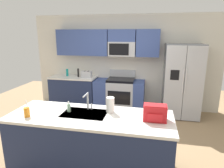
% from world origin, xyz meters
% --- Properties ---
extents(ground_plane, '(9.00, 9.00, 0.00)m').
position_xyz_m(ground_plane, '(0.00, 0.00, 0.00)').
color(ground_plane, '#997A56').
rests_on(ground_plane, ground).
extents(kitchen_wall_unit, '(5.20, 0.43, 2.60)m').
position_xyz_m(kitchen_wall_unit, '(-0.14, 2.08, 1.47)').
color(kitchen_wall_unit, silver).
rests_on(kitchen_wall_unit, ground).
extents(back_counter, '(1.31, 0.63, 0.90)m').
position_xyz_m(back_counter, '(-1.41, 1.80, 0.45)').
color(back_counter, '#1E2A4D').
rests_on(back_counter, ground).
extents(range_oven, '(1.36, 0.61, 1.10)m').
position_xyz_m(range_oven, '(-0.06, 1.80, 0.44)').
color(range_oven, '#B7BABF').
rests_on(range_oven, ground).
extents(refrigerator, '(0.90, 0.76, 1.85)m').
position_xyz_m(refrigerator, '(1.54, 1.73, 0.93)').
color(refrigerator, '#4C4F54').
rests_on(refrigerator, ground).
extents(island_counter, '(2.46, 0.90, 0.90)m').
position_xyz_m(island_counter, '(-0.09, -0.74, 0.45)').
color(island_counter, '#1E2A4D').
rests_on(island_counter, ground).
extents(toaster, '(0.28, 0.16, 0.18)m').
position_xyz_m(toaster, '(-0.99, 1.75, 0.99)').
color(toaster, '#B7BABF').
rests_on(toaster, back_counter).
extents(pepper_mill, '(0.05, 0.05, 0.23)m').
position_xyz_m(pepper_mill, '(-1.25, 1.80, 1.02)').
color(pepper_mill, black).
rests_on(pepper_mill, back_counter).
extents(bottle_teal, '(0.07, 0.07, 0.21)m').
position_xyz_m(bottle_teal, '(-1.61, 1.85, 1.00)').
color(bottle_teal, teal).
rests_on(bottle_teal, back_counter).
extents(sink_faucet, '(0.08, 0.21, 0.28)m').
position_xyz_m(sink_faucet, '(-0.19, -0.55, 1.07)').
color(sink_faucet, '#B7BABF').
rests_on(sink_faucet, island_counter).
extents(drink_cup_orange, '(0.08, 0.08, 0.26)m').
position_xyz_m(drink_cup_orange, '(-0.97, -0.98, 0.97)').
color(drink_cup_orange, orange).
rests_on(drink_cup_orange, island_counter).
extents(soap_dispenser, '(0.06, 0.06, 0.17)m').
position_xyz_m(soap_dispenser, '(-0.45, -0.68, 0.97)').
color(soap_dispenser, '#A5D8B2').
rests_on(soap_dispenser, island_counter).
extents(paper_towel_roll, '(0.12, 0.12, 0.24)m').
position_xyz_m(paper_towel_roll, '(0.19, -0.57, 1.02)').
color(paper_towel_roll, white).
rests_on(paper_towel_roll, island_counter).
extents(backpack, '(0.32, 0.22, 0.23)m').
position_xyz_m(backpack, '(0.86, -0.73, 1.02)').
color(backpack, red).
rests_on(backpack, island_counter).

